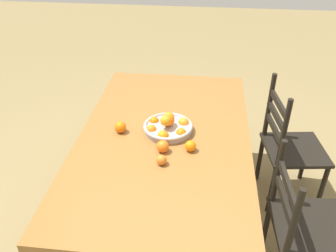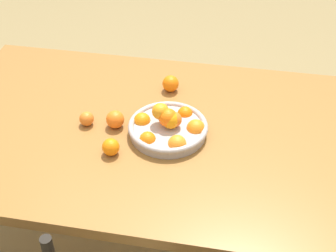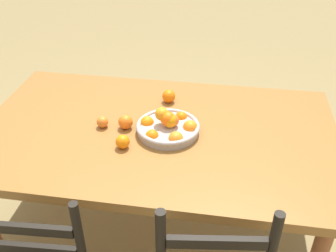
# 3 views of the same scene
# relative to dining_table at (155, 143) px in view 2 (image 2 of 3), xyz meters

# --- Properties ---
(ground_plane) EXTENTS (12.00, 12.00, 0.00)m
(ground_plane) POSITION_rel_dining_table_xyz_m (0.00, 0.00, -0.67)
(ground_plane) COLOR olive
(dining_table) EXTENTS (1.84, 1.09, 0.75)m
(dining_table) POSITION_rel_dining_table_xyz_m (0.00, 0.00, 0.00)
(dining_table) COLOR olive
(dining_table) RESTS_ON ground
(fruit_bowl) EXTENTS (0.32, 0.32, 0.14)m
(fruit_bowl) POSITION_rel_dining_table_xyz_m (-0.06, 0.02, 0.11)
(fruit_bowl) COLOR #A49A95
(fruit_bowl) RESTS_ON dining_table
(orange_loose_0) EXTENTS (0.07, 0.07, 0.07)m
(orange_loose_0) POSITION_rel_dining_table_xyz_m (0.16, 0.01, 0.11)
(orange_loose_0) COLOR orange
(orange_loose_0) RESTS_ON dining_table
(orange_loose_1) EXTENTS (0.06, 0.06, 0.06)m
(orange_loose_1) POSITION_rel_dining_table_xyz_m (0.28, 0.02, 0.11)
(orange_loose_1) COLOR orange
(orange_loose_1) RESTS_ON dining_table
(orange_loose_2) EXTENTS (0.07, 0.07, 0.07)m
(orange_loose_2) POSITION_rel_dining_table_xyz_m (0.14, 0.18, 0.11)
(orange_loose_2) COLOR orange
(orange_loose_2) RESTS_ON dining_table
(orange_loose_3) EXTENTS (0.07, 0.07, 0.07)m
(orange_loose_3) POSITION_rel_dining_table_xyz_m (-0.01, -0.29, 0.11)
(orange_loose_3) COLOR orange
(orange_loose_3) RESTS_ON dining_table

